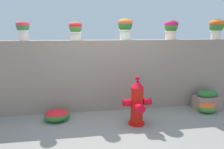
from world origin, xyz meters
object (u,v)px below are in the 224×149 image
potted_plant_1 (23,28)px  potted_plant_2 (76,29)px  fire_hydrant (137,103)px  flower_bush_right (57,115)px  planter_box (207,100)px  potted_plant_5 (217,26)px  flower_bush_left (206,107)px  potted_plant_3 (125,26)px  potted_plant_4 (171,28)px

potted_plant_1 → potted_plant_2: size_ratio=1.03×
fire_hydrant → flower_bush_right: fire_hydrant is taller
flower_bush_right → planter_box: planter_box is taller
potted_plant_5 → flower_bush_left: 1.87m
potted_plant_3 → planter_box: (1.81, -0.46, -1.63)m
potted_plant_3 → potted_plant_4: size_ratio=1.07×
potted_plant_5 → flower_bush_right: potted_plant_5 is taller
potted_plant_3 → flower_bush_right: size_ratio=0.96×
potted_plant_5 → fire_hydrant: 2.69m
planter_box → flower_bush_right: bearing=-178.7°
flower_bush_left → planter_box: bearing=53.4°
potted_plant_2 → potted_plant_4: potted_plant_4 is taller
potted_plant_3 → fire_hydrant: 1.71m
potted_plant_2 → potted_plant_5: 3.21m
fire_hydrant → potted_plant_4: bearing=42.2°
potted_plant_1 → flower_bush_left: size_ratio=0.97×
potted_plant_1 → planter_box: potted_plant_1 is taller
potted_plant_4 → flower_bush_right: potted_plant_4 is taller
potted_plant_5 → planter_box: 1.71m
potted_plant_1 → potted_plant_5: (4.25, -0.01, 0.04)m
potted_plant_2 → fire_hydrant: potted_plant_2 is taller
potted_plant_1 → potted_plant_3: 2.11m
potted_plant_2 → planter_box: bearing=-7.9°
potted_plant_4 → potted_plant_3: bearing=178.3°
potted_plant_3 → potted_plant_4: (1.05, -0.03, -0.02)m
potted_plant_2 → planter_box: (2.88, -0.40, -1.57)m
potted_plant_4 → flower_bush_left: (0.66, -0.57, -1.71)m
potted_plant_2 → flower_bush_left: size_ratio=0.94×
potted_plant_2 → flower_bush_left: potted_plant_2 is taller
planter_box → potted_plant_3: bearing=165.7°
flower_bush_left → potted_plant_3: bearing=160.6°
potted_plant_3 → flower_bush_left: potted_plant_3 is taller
potted_plant_5 → potted_plant_4: bearing=178.3°
flower_bush_right → flower_bush_left: bearing=-1.2°
potted_plant_3 → flower_bush_right: potted_plant_3 is taller
potted_plant_2 → potted_plant_4: 2.11m
flower_bush_left → potted_plant_4: bearing=139.4°
potted_plant_5 → flower_bush_left: size_ratio=1.13×
potted_plant_2 → potted_plant_5: potted_plant_5 is taller
potted_plant_5 → potted_plant_2: bearing=180.0°
potted_plant_4 → fire_hydrant: size_ratio=0.48×
fire_hydrant → potted_plant_2: bearing=141.5°
potted_plant_4 → potted_plant_5: (1.09, -0.03, 0.03)m
potted_plant_1 → flower_bush_right: size_ratio=0.82×
flower_bush_left → potted_plant_1: bearing=171.8°
potted_plant_3 → potted_plant_4: bearing=-1.7°
flower_bush_left → planter_box: (0.10, 0.14, 0.10)m
potted_plant_1 → potted_plant_4: 3.15m
potted_plant_4 → potted_plant_2: bearing=-179.2°
potted_plant_1 → flower_bush_left: bearing=-8.2°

